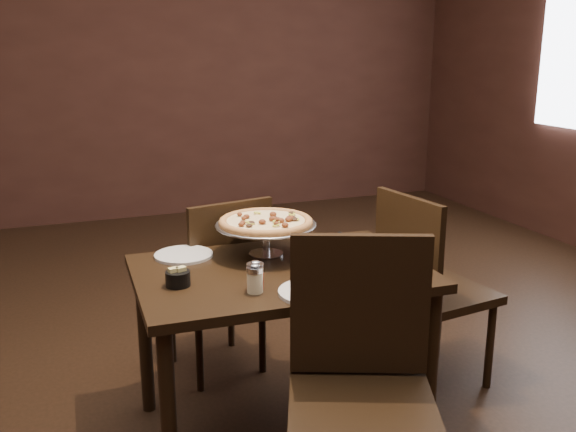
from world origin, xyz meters
name	(u,v)px	position (x,y,z in m)	size (l,w,h in m)	color
room	(278,75)	(0.06, 0.03, 1.40)	(6.04, 7.04, 2.84)	black
dining_table	(281,291)	(0.03, -0.07, 0.59)	(1.11, 0.76, 0.68)	black
pizza_stand	(266,222)	(0.04, 0.10, 0.82)	(0.41, 0.41, 0.17)	#B5B6BC
parmesan_shaker	(255,279)	(-0.13, -0.27, 0.73)	(0.06, 0.06, 0.10)	beige
pepper_flake_shaker	(255,276)	(-0.12, -0.24, 0.73)	(0.06, 0.06, 0.11)	maroon
packet_caddy	(178,278)	(-0.37, -0.11, 0.71)	(0.09, 0.09, 0.07)	black
napkin_stack	(356,282)	(0.23, -0.33, 0.69)	(0.16, 0.16, 0.02)	white
plate_left	(184,255)	(-0.28, 0.20, 0.69)	(0.23, 0.23, 0.01)	silver
plate_near	(316,292)	(0.06, -0.36, 0.69)	(0.26, 0.26, 0.01)	silver
serving_spatula	(337,238)	(0.22, -0.18, 0.82)	(0.14, 0.14, 0.02)	#B5B6BC
chair_far	(221,280)	(-0.06, 0.45, 0.47)	(0.47, 0.47, 0.86)	black
chair_near	(361,380)	(0.08, -0.67, 0.52)	(0.58, 0.58, 0.94)	black
chair_side	(427,283)	(0.76, 0.02, 0.49)	(0.47, 0.47, 0.90)	black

